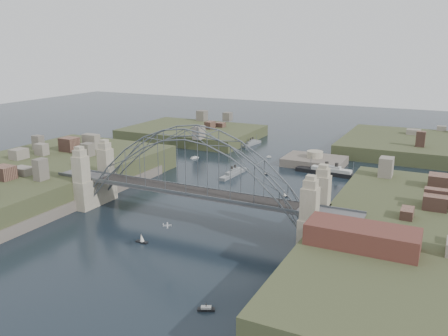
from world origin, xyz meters
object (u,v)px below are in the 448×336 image
fort_island (314,166)px  wharf_shed (362,236)px  naval_cruiser_far (252,144)px  ocean_liner (331,172)px  naval_cruiser_near (234,173)px  bridge (192,176)px

fort_island → wharf_shed: 90.48m
naval_cruiser_far → ocean_liner: size_ratio=0.55×
wharf_shed → naval_cruiser_far: bearing=122.2°
wharf_shed → naval_cruiser_near: wharf_shed is taller
bridge → naval_cruiser_far: bridge is taller
naval_cruiser_near → naval_cruiser_far: size_ratio=1.16×
bridge → fort_island: 72.14m
fort_island → ocean_liner: (8.92, -10.62, 1.30)m
naval_cruiser_near → naval_cruiser_far: 50.33m
naval_cruiser_far → fort_island: bearing=-32.6°
naval_cruiser_near → naval_cruiser_far: (-13.79, 48.40, -0.02)m
fort_island → naval_cruiser_near: size_ratio=1.36×
wharf_shed → naval_cruiser_near: (-53.16, 57.95, -9.25)m
wharf_shed → naval_cruiser_near: size_ratio=1.23×
naval_cruiser_near → fort_island: bearing=50.9°
wharf_shed → ocean_liner: wharf_shed is taller
fort_island → wharf_shed: bearing=-69.1°
naval_cruiser_near → bridge: bearing=-78.2°
bridge → fort_island: bearing=80.3°
naval_cruiser_far → ocean_liner: 54.87m
fort_island → naval_cruiser_near: fort_island is taller
fort_island → ocean_liner: bearing=-50.0°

